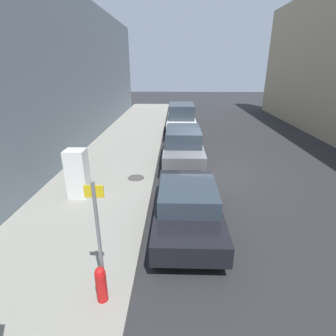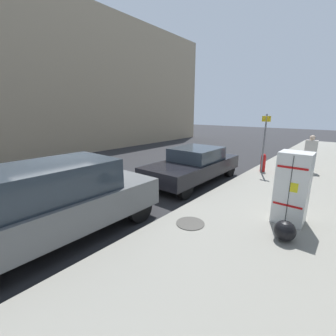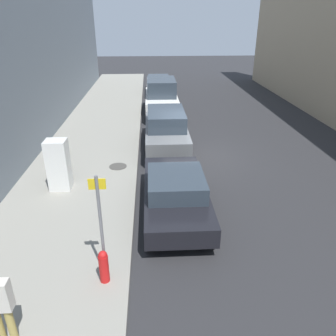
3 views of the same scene
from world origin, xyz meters
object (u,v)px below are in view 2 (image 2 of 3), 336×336
Objects in this scene: discarded_refrigerator at (292,188)px; parked_suv_gray at (52,202)px; street_sign_post at (264,141)px; trash_bag at (285,231)px; parked_sedan_dark at (194,164)px; pedestrian_walking_far at (311,151)px; fire_hydrant at (263,162)px.

discarded_refrigerator is 0.36× the size of parked_suv_gray.
trash_bag is at bearing 112.03° from street_sign_post.
street_sign_post is 3.43m from parked_sedan_dark.
parked_sedan_dark is (4.02, -2.63, 0.37)m from trash_bag.
parked_suv_gray is (1.83, 8.41, -0.66)m from street_sign_post.
pedestrian_walking_far reaches higher than trash_bag.
street_sign_post is 5.95m from trash_bag.
pedestrian_walking_far is at bearing -134.53° from street_sign_post.
discarded_refrigerator is at bearing 114.10° from fire_hydrant.
discarded_refrigerator is 4.01× the size of trash_bag.
street_sign_post is at bearing 90.76° from fire_hydrant.
pedestrian_walking_far reaches higher than parked_sedan_dark.
parked_suv_gray is at bearing 46.05° from discarded_refrigerator.
fire_hydrant is at bearing -102.03° from parked_suv_gray.
street_sign_post reaches higher than parked_sedan_dark.
fire_hydrant is at bearing -121.79° from parked_sedan_dark.
parked_suv_gray is at bearing 77.97° from fire_hydrant.
parked_suv_gray is at bearing 121.11° from pedestrian_walking_far.
trash_bag is 7.08m from pedestrian_walking_far.
trash_bag is 5.06m from parked_suv_gray.
parked_sedan_dark is at bearing -33.16° from trash_bag.
street_sign_post is at bearing 95.45° from pedestrian_walking_far.
discarded_refrigerator is at bearing 114.96° from street_sign_post.
trash_bag is at bearing 146.84° from parked_sedan_dark.
pedestrian_walking_far is 0.34× the size of parked_suv_gray.
parked_sedan_dark is at bearing 102.00° from pedestrian_walking_far.
street_sign_post reaches higher than fire_hydrant.
parked_sedan_dark is at bearing -22.65° from discarded_refrigerator.
fire_hydrant is (0.00, -0.18, -1.02)m from street_sign_post.
discarded_refrigerator reaches higher than parked_sedan_dark.
street_sign_post is 2.33m from pedestrian_walking_far.
fire_hydrant is 6.00m from trash_bag.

